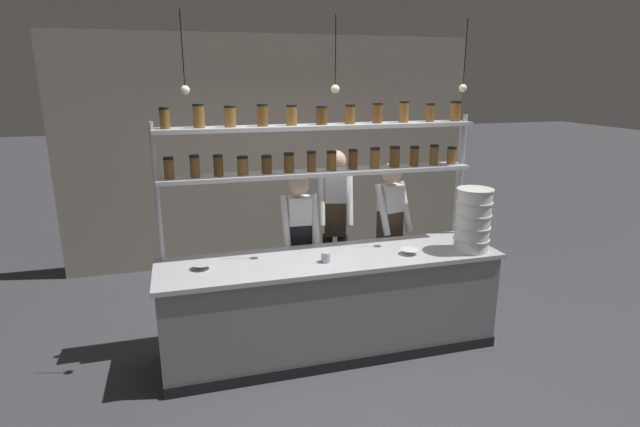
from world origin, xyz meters
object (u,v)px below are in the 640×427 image
prep_bowl_center_front (410,252)px  chef_left (300,242)px  chef_center (335,219)px  serving_cup_front (326,257)px  spice_shelf_unit (322,153)px  prep_bowl_near_left (202,266)px  container_stack (473,220)px  chef_right (390,229)px

prep_bowl_center_front → chef_left: bearing=142.0°
chef_center → serving_cup_front: size_ratio=19.70×
chef_center → prep_bowl_center_front: (0.40, -0.97, -0.07)m
spice_shelf_unit → prep_bowl_near_left: bearing=-164.7°
container_stack → prep_bowl_center_front: (-0.59, 0.06, -0.27)m
chef_right → serving_cup_front: size_ratio=18.43×
spice_shelf_unit → serving_cup_front: spice_shelf_unit is taller
chef_left → prep_bowl_near_left: size_ratio=9.60×
chef_center → prep_bowl_center_front: bearing=-53.2°
chef_center → prep_bowl_center_front: size_ratio=10.66×
prep_bowl_near_left → serving_cup_front: serving_cup_front is taller
serving_cup_front → spice_shelf_unit: bearing=78.4°
prep_bowl_near_left → chef_center: bearing=30.0°
prep_bowl_center_front → chef_center: bearing=112.3°
container_stack → prep_bowl_center_front: container_stack is taller
chef_left → prep_bowl_center_front: (0.86, -0.67, 0.05)m
chef_right → container_stack: 0.95m
prep_bowl_near_left → prep_bowl_center_front: (1.83, -0.14, -0.00)m
spice_shelf_unit → prep_bowl_center_front: spice_shelf_unit is taller
container_stack → prep_bowl_near_left: size_ratio=3.56×
container_stack → serving_cup_front: size_ratio=6.58×
chef_right → serving_cup_front: 1.15m
chef_right → prep_bowl_near_left: (-1.95, -0.58, 0.01)m
spice_shelf_unit → prep_bowl_center_front: bearing=-33.3°
spice_shelf_unit → serving_cup_front: 0.95m
spice_shelf_unit → prep_bowl_center_front: 1.20m
chef_left → chef_center: (0.46, 0.30, 0.12)m
chef_left → prep_bowl_near_left: 1.10m
chef_right → prep_bowl_near_left: bearing=-178.1°
spice_shelf_unit → prep_bowl_center_front: (0.69, -0.46, -0.86)m
chef_left → container_stack: size_ratio=2.70×
chef_left → prep_bowl_near_left: chef_left is taller
spice_shelf_unit → chef_right: spice_shelf_unit is taller
chef_right → prep_bowl_center_front: chef_right is taller
chef_center → serving_cup_front: (-0.39, -0.96, -0.05)m
serving_cup_front → prep_bowl_near_left: bearing=172.8°
chef_right → prep_bowl_near_left: size_ratio=9.95×
spice_shelf_unit → chef_center: (0.30, 0.51, -0.79)m
chef_right → spice_shelf_unit: bearing=-176.6°
chef_center → prep_bowl_near_left: chef_center is taller
chef_left → prep_bowl_center_front: size_ratio=9.61×
spice_shelf_unit → prep_bowl_near_left: (-1.13, -0.31, -0.86)m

